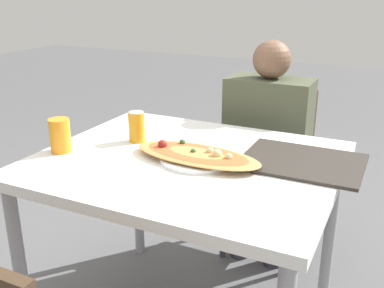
# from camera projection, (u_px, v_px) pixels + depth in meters

# --- Properties ---
(dining_table) EXTENTS (1.09, 0.92, 0.78)m
(dining_table) POSITION_uv_depth(u_px,v_px,m) (187.00, 178.00, 1.70)
(dining_table) COLOR white
(dining_table) RESTS_ON ground_plane
(chair_far_seated) EXTENTS (0.40, 0.40, 0.87)m
(chair_far_seated) POSITION_uv_depth(u_px,v_px,m) (271.00, 162.00, 2.39)
(chair_far_seated) COLOR #3F2D1E
(chair_far_seated) RESTS_ON ground_plane
(person_seated) EXTENTS (0.41, 0.24, 1.14)m
(person_seated) POSITION_uv_depth(u_px,v_px,m) (267.00, 137.00, 2.23)
(person_seated) COLOR #2D2D38
(person_seated) RESTS_ON ground_plane
(pizza_main) EXTENTS (0.51, 0.27, 0.06)m
(pizza_main) POSITION_uv_depth(u_px,v_px,m) (197.00, 155.00, 1.64)
(pizza_main) COLOR white
(pizza_main) RESTS_ON dining_table
(soda_can) EXTENTS (0.07, 0.07, 0.12)m
(soda_can) POSITION_uv_depth(u_px,v_px,m) (137.00, 127.00, 1.83)
(soda_can) COLOR orange
(soda_can) RESTS_ON dining_table
(drink_glass) EXTENTS (0.08, 0.08, 0.13)m
(drink_glass) POSITION_uv_depth(u_px,v_px,m) (60.00, 135.00, 1.71)
(drink_glass) COLOR orange
(drink_glass) RESTS_ON dining_table
(serving_tray) EXTENTS (0.43, 0.34, 0.01)m
(serving_tray) POSITION_uv_depth(u_px,v_px,m) (302.00, 162.00, 1.62)
(serving_tray) COLOR #332D28
(serving_tray) RESTS_ON dining_table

